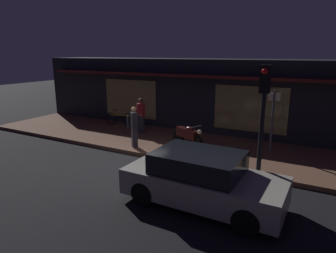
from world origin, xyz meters
TOP-DOWN VIEW (x-y plane):
  - ground_plane at (0.00, 0.00)m, footprint 60.00×60.00m
  - sidewalk_slab at (0.00, 3.00)m, footprint 18.00×4.00m
  - storefront_building at (0.00, 6.39)m, footprint 18.00×3.30m
  - motorcycle at (1.34, 2.57)m, footprint 1.60×0.87m
  - bicycle_parked at (-3.44, 4.29)m, footprint 1.63×0.51m
  - person_photographer at (-1.55, 3.53)m, footprint 0.50×0.49m
  - person_bystander at (-0.54, 1.52)m, footprint 0.47×0.52m
  - sign_post at (4.40, 3.55)m, footprint 0.44×0.09m
  - traffic_light_pole at (4.75, -0.29)m, footprint 0.24×0.33m
  - parked_car_near at (3.55, -1.32)m, footprint 4.13×1.83m

SIDE VIEW (x-z plane):
  - ground_plane at x=0.00m, z-range 0.00..0.00m
  - sidewalk_slab at x=0.00m, z-range 0.00..0.15m
  - bicycle_parked at x=-3.44m, z-range 0.05..0.96m
  - motorcycle at x=1.34m, z-range 0.16..1.13m
  - parked_car_near at x=3.55m, z-range -0.01..1.41m
  - person_photographer at x=-1.55m, z-range 0.19..1.86m
  - person_bystander at x=-0.54m, z-range 0.19..1.86m
  - sign_post at x=4.40m, z-range 0.31..2.71m
  - storefront_building at x=0.00m, z-range 0.00..3.60m
  - traffic_light_pole at x=4.75m, z-range 0.68..4.28m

